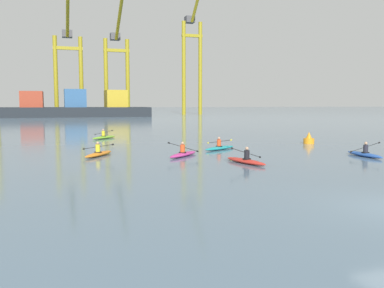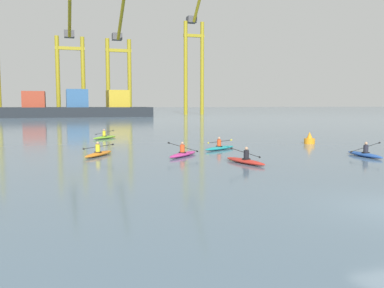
{
  "view_description": "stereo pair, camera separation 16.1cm",
  "coord_description": "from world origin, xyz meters",
  "px_view_note": "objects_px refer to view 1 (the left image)",
  "views": [
    {
      "loc": [
        -10.49,
        -10.17,
        3.36
      ],
      "look_at": [
        -1.71,
        16.93,
        0.6
      ],
      "focal_mm": 38.88,
      "sensor_mm": 36.0,
      "label": 1
    },
    {
      "loc": [
        -10.34,
        -10.22,
        3.36
      ],
      "look_at": [
        -1.71,
        16.93,
        0.6
      ],
      "focal_mm": 38.88,
      "sensor_mm": 36.0,
      "label": 2
    }
  ],
  "objects_px": {
    "container_barge": "(76,108)",
    "gantry_crane_east_mid": "(117,61)",
    "channel_buoy": "(309,139)",
    "kayak_magenta": "(183,154)",
    "kayak_blue": "(365,154)",
    "kayak_teal": "(220,147)",
    "kayak_lime": "(104,137)",
    "kayak_red": "(246,160)",
    "kayak_orange": "(99,153)",
    "gantry_crane_west_mid": "(68,61)",
    "gantry_crane_east": "(192,52)"
  },
  "relations": [
    {
      "from": "gantry_crane_west_mid",
      "to": "kayak_red",
      "type": "xyz_separation_m",
      "value": [
        6.71,
        -102.9,
        -15.24
      ]
    },
    {
      "from": "gantry_crane_east_mid",
      "to": "gantry_crane_east",
      "type": "distance_m",
      "value": 23.64
    },
    {
      "from": "container_barge",
      "to": "kayak_orange",
      "type": "xyz_separation_m",
      "value": [
        -2.13,
        -84.81,
        -2.23
      ]
    },
    {
      "from": "gantry_crane_east_mid",
      "to": "kayak_teal",
      "type": "height_order",
      "value": "gantry_crane_east_mid"
    },
    {
      "from": "gantry_crane_east_mid",
      "to": "kayak_teal",
      "type": "distance_m",
      "value": 97.3
    },
    {
      "from": "channel_buoy",
      "to": "kayak_lime",
      "type": "relative_size",
      "value": 0.35
    },
    {
      "from": "channel_buoy",
      "to": "kayak_red",
      "type": "height_order",
      "value": "same"
    },
    {
      "from": "container_barge",
      "to": "kayak_red",
      "type": "distance_m",
      "value": 90.96
    },
    {
      "from": "channel_buoy",
      "to": "kayak_orange",
      "type": "xyz_separation_m",
      "value": [
        -17.76,
        -3.12,
        -0.19
      ]
    },
    {
      "from": "channel_buoy",
      "to": "gantry_crane_west_mid",
      "type": "bearing_deg",
      "value": 100.19
    },
    {
      "from": "gantry_crane_west_mid",
      "to": "kayak_magenta",
      "type": "height_order",
      "value": "gantry_crane_west_mid"
    },
    {
      "from": "container_barge",
      "to": "kayak_blue",
      "type": "height_order",
      "value": "container_barge"
    },
    {
      "from": "gantry_crane_west_mid",
      "to": "channel_buoy",
      "type": "relative_size",
      "value": 30.18
    },
    {
      "from": "gantry_crane_east",
      "to": "kayak_magenta",
      "type": "distance_m",
      "value": 106.09
    },
    {
      "from": "kayak_orange",
      "to": "gantry_crane_east",
      "type": "bearing_deg",
      "value": 68.66
    },
    {
      "from": "kayak_magenta",
      "to": "kayak_red",
      "type": "xyz_separation_m",
      "value": [
        2.46,
        -4.11,
        0.0
      ]
    },
    {
      "from": "gantry_crane_west_mid",
      "to": "kayak_magenta",
      "type": "xyz_separation_m",
      "value": [
        4.25,
        -98.79,
        -15.24
      ]
    },
    {
      "from": "gantry_crane_east",
      "to": "channel_buoy",
      "type": "bearing_deg",
      "value": -102.13
    },
    {
      "from": "kayak_red",
      "to": "kayak_orange",
      "type": "bearing_deg",
      "value": 141.95
    },
    {
      "from": "gantry_crane_east_mid",
      "to": "gantry_crane_east",
      "type": "xyz_separation_m",
      "value": [
        23.38,
        0.3,
        3.53
      ]
    },
    {
      "from": "container_barge",
      "to": "gantry_crane_east_mid",
      "type": "relative_size",
      "value": 1.16
    },
    {
      "from": "gantry_crane_east",
      "to": "kayak_teal",
      "type": "xyz_separation_m",
      "value": [
        -29.16,
        -96.16,
        -19.17
      ]
    },
    {
      "from": "gantry_crane_west_mid",
      "to": "kayak_teal",
      "type": "xyz_separation_m",
      "value": [
        7.91,
        -95.9,
        -15.24
      ]
    },
    {
      "from": "channel_buoy",
      "to": "kayak_magenta",
      "type": "relative_size",
      "value": 0.35
    },
    {
      "from": "kayak_orange",
      "to": "gantry_crane_west_mid",
      "type": "bearing_deg",
      "value": 89.47
    },
    {
      "from": "kayak_blue",
      "to": "kayak_orange",
      "type": "relative_size",
      "value": 1.08
    },
    {
      "from": "gantry_crane_east_mid",
      "to": "kayak_blue",
      "type": "height_order",
      "value": "gantry_crane_east_mid"
    },
    {
      "from": "gantry_crane_west_mid",
      "to": "kayak_blue",
      "type": "bearing_deg",
      "value": -81.52
    },
    {
      "from": "gantry_crane_west_mid",
      "to": "gantry_crane_east_mid",
      "type": "relative_size",
      "value": 0.92
    },
    {
      "from": "gantry_crane_east",
      "to": "kayak_orange",
      "type": "bearing_deg",
      "value": -111.34
    },
    {
      "from": "kayak_teal",
      "to": "container_barge",
      "type": "bearing_deg",
      "value": 94.56
    },
    {
      "from": "channel_buoy",
      "to": "kayak_teal",
      "type": "relative_size",
      "value": 0.31
    },
    {
      "from": "gantry_crane_west_mid",
      "to": "kayak_blue",
      "type": "relative_size",
      "value": 8.79
    },
    {
      "from": "container_barge",
      "to": "kayak_magenta",
      "type": "distance_m",
      "value": 86.73
    },
    {
      "from": "kayak_blue",
      "to": "kayak_red",
      "type": "xyz_separation_m",
      "value": [
        -8.56,
        -0.47,
        0.0
      ]
    },
    {
      "from": "kayak_lime",
      "to": "kayak_red",
      "type": "xyz_separation_m",
      "value": [
        5.84,
        -19.44,
        0.0
      ]
    },
    {
      "from": "gantry_crane_east_mid",
      "to": "kayak_orange",
      "type": "distance_m",
      "value": 99.24
    },
    {
      "from": "kayak_orange",
      "to": "kayak_red",
      "type": "distance_m",
      "value": 9.66
    },
    {
      "from": "gantry_crane_west_mid",
      "to": "kayak_red",
      "type": "height_order",
      "value": "gantry_crane_west_mid"
    },
    {
      "from": "channel_buoy",
      "to": "kayak_magenta",
      "type": "distance_m",
      "value": 13.55
    },
    {
      "from": "kayak_lime",
      "to": "kayak_teal",
      "type": "bearing_deg",
      "value": -60.47
    },
    {
      "from": "kayak_teal",
      "to": "kayak_magenta",
      "type": "bearing_deg",
      "value": -141.79
    },
    {
      "from": "container_barge",
      "to": "gantry_crane_east_mid",
      "type": "height_order",
      "value": "gantry_crane_east_mid"
    },
    {
      "from": "container_barge",
      "to": "kayak_magenta",
      "type": "relative_size",
      "value": 13.23
    },
    {
      "from": "gantry_crane_east",
      "to": "kayak_lime",
      "type": "bearing_deg",
      "value": -113.39
    },
    {
      "from": "container_barge",
      "to": "kayak_lime",
      "type": "xyz_separation_m",
      "value": [
        -0.36,
        -71.32,
        -2.23
      ]
    },
    {
      "from": "kayak_magenta",
      "to": "kayak_teal",
      "type": "bearing_deg",
      "value": 38.21
    },
    {
      "from": "container_barge",
      "to": "kayak_teal",
      "type": "bearing_deg",
      "value": -85.44
    },
    {
      "from": "kayak_teal",
      "to": "gantry_crane_east",
      "type": "bearing_deg",
      "value": 73.13
    },
    {
      "from": "kayak_magenta",
      "to": "kayak_red",
      "type": "relative_size",
      "value": 0.83
    }
  ]
}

